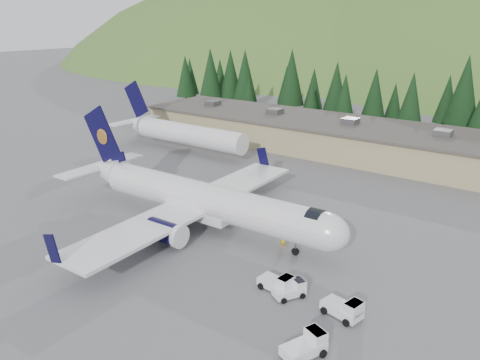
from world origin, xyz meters
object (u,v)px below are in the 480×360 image
(baggage_tug_b, at_px, (345,309))
(terminal_building, at_px, (322,134))
(airliner, at_px, (200,199))
(baggage_tug_c, at_px, (307,345))
(second_airliner, at_px, (178,132))
(ramp_worker, at_px, (283,240))
(baggage_tug_d, at_px, (292,289))
(baggage_tug_a, at_px, (279,283))

(baggage_tug_b, bearing_deg, terminal_building, 130.45)
(airliner, bearing_deg, baggage_tug_c, -32.28)
(baggage_tug_b, bearing_deg, airliner, 174.35)
(second_airliner, relative_size, ramp_worker, 15.75)
(second_airliner, bearing_deg, airliner, -42.70)
(baggage_tug_d, bearing_deg, airliner, 98.43)
(baggage_tug_c, bearing_deg, ramp_worker, 59.72)
(baggage_tug_a, bearing_deg, baggage_tug_d, 6.89)
(baggage_tug_a, bearing_deg, terminal_building, 118.77)
(baggage_tug_a, height_order, ramp_worker, ramp_worker)
(airliner, relative_size, baggage_tug_b, 10.57)
(airliner, relative_size, second_airliner, 1.31)
(baggage_tug_a, bearing_deg, airliner, 162.66)
(baggage_tug_a, xyz_separation_m, baggage_tug_c, (5.75, -5.66, 0.02))
(airliner, relative_size, baggage_tug_d, 12.19)
(baggage_tug_a, height_order, baggage_tug_c, baggage_tug_c)
(airliner, xyz_separation_m, baggage_tug_a, (13.97, -6.24, -2.48))
(baggage_tug_b, height_order, baggage_tug_c, baggage_tug_b)
(airliner, relative_size, baggage_tug_c, 10.34)
(baggage_tug_a, bearing_deg, baggage_tug_c, -37.85)
(baggage_tug_c, height_order, baggage_tug_d, baggage_tug_c)
(baggage_tug_b, bearing_deg, ramp_worker, 155.83)
(airliner, height_order, second_airliner, airliner)
(baggage_tug_c, bearing_deg, airliner, 81.80)
(baggage_tug_a, height_order, baggage_tug_d, baggage_tug_a)
(second_airliner, height_order, terminal_building, second_airliner)
(baggage_tug_c, bearing_deg, baggage_tug_a, 68.34)
(second_airliner, bearing_deg, baggage_tug_b, -32.88)
(baggage_tug_b, distance_m, baggage_tug_c, 5.51)
(ramp_worker, bearing_deg, baggage_tug_b, 128.22)
(terminal_building, distance_m, ramp_worker, 39.78)
(second_airliner, distance_m, terminal_building, 25.55)
(airliner, distance_m, second_airliner, 32.47)
(baggage_tug_b, height_order, baggage_tug_d, baggage_tug_b)
(baggage_tug_a, xyz_separation_m, baggage_tug_b, (6.13, -0.16, 0.03))
(second_airliner, xyz_separation_m, terminal_building, (19.91, 16.00, -0.70))
(second_airliner, bearing_deg, baggage_tug_a, -36.76)
(baggage_tug_c, xyz_separation_m, baggage_tug_d, (-4.45, 5.67, -0.11))
(airliner, xyz_separation_m, baggage_tug_c, (19.71, -11.90, -2.46))
(second_airliner, relative_size, baggage_tug_a, 8.57)
(second_airliner, relative_size, baggage_tug_b, 8.05)
(baggage_tug_c, bearing_deg, terminal_building, 48.28)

